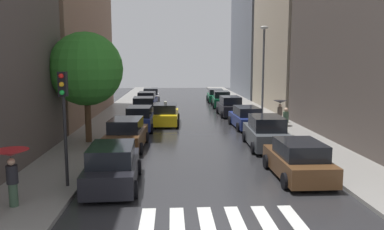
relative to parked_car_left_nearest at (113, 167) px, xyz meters
name	(u,v)px	position (x,y,z in m)	size (l,w,h in m)	color
ground_plane	(188,116)	(3.78, 19.33, -0.80)	(28.00, 72.00, 0.04)	#28282B
sidewalk_left	(115,115)	(-2.72, 19.33, -0.71)	(3.00, 72.00, 0.15)	gray
sidewalk_right	(260,114)	(10.28, 19.33, -0.71)	(3.00, 72.00, 0.15)	gray
crosswalk_stripes	(221,221)	(3.78, -3.47, -0.78)	(4.95, 2.20, 0.01)	silver
building_right_mid	(298,28)	(14.78, 23.05, 7.25)	(6.00, 13.00, 16.05)	#B2A38C
building_right_far	(261,30)	(14.78, 38.52, 8.31)	(6.00, 15.61, 18.19)	slate
parked_car_left_nearest	(113,167)	(0.00, 0.00, 0.00)	(2.19, 4.49, 1.67)	black
parked_car_left_second	(127,135)	(-0.20, 6.47, 0.02)	(2.25, 4.58, 1.71)	brown
parked_car_left_third	(140,119)	(0.06, 12.36, 0.00)	(2.16, 4.24, 1.68)	navy
parked_car_left_fourth	(144,108)	(-0.13, 18.66, 0.03)	(2.32, 4.23, 1.75)	silver
parked_car_left_fifth	(147,101)	(-0.17, 24.24, 0.04)	(2.18, 4.47, 1.76)	navy
parked_car_left_sixth	(151,96)	(-0.05, 29.47, 0.04)	(2.13, 4.41, 1.77)	silver
parked_car_right_nearest	(298,161)	(7.53, 0.65, -0.04)	(2.12, 4.31, 1.59)	brown
parked_car_right_second	(266,133)	(7.57, 6.31, 0.06)	(2.24, 4.72, 1.81)	#474C51
parked_car_right_third	(246,118)	(7.73, 12.73, -0.04)	(2.10, 4.68, 1.57)	navy
parked_car_right_fourth	(230,107)	(7.51, 18.97, 0.03)	(2.10, 4.52, 1.75)	black
parked_car_right_fifth	(221,100)	(7.60, 25.54, 0.01)	(2.16, 4.45, 1.71)	#0C4C2D
parked_car_right_sixth	(215,96)	(7.60, 30.86, -0.05)	(2.16, 4.87, 1.54)	#0C4C2D
taxi_midroad	(166,115)	(1.85, 14.55, -0.02)	(2.21, 4.76, 1.81)	yellow
pedestrian_foreground	(280,107)	(10.22, 12.74, 0.71)	(0.96, 0.96, 1.85)	black
pedestrian_near_tree	(286,121)	(9.53, 9.05, 0.30)	(0.36, 0.36, 1.77)	#38513D
pedestrian_by_kerb	(11,164)	(-2.85, -2.29, 0.79)	(1.13, 1.13, 1.87)	#38513D
street_tree_left	(86,69)	(-2.56, 7.75, 3.60)	(4.21, 4.21, 6.34)	#513823
traffic_light_left_corner	(64,103)	(-1.67, -0.30, 2.50)	(0.30, 0.42, 4.30)	black
lamp_post_right	(263,68)	(9.33, 14.51, 3.57)	(0.60, 0.28, 7.32)	#595B60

